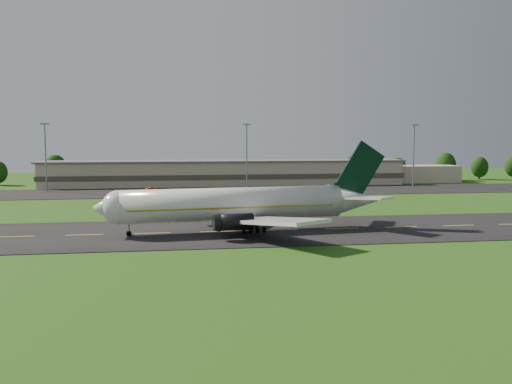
{
  "coord_description": "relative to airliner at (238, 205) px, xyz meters",
  "views": [
    {
      "loc": [
        -19.15,
        -95.99,
        16.09
      ],
      "look_at": [
        -3.14,
        8.0,
        6.0
      ],
      "focal_mm": 40.0,
      "sensor_mm": 36.0,
      "label": 1
    }
  ],
  "objects": [
    {
      "name": "ground",
      "position": [
        7.46,
        -0.09,
        -4.66
      ],
      "size": [
        360.0,
        360.0,
        0.0
      ],
      "primitive_type": "plane",
      "color": "#204812",
      "rests_on": "ground"
    },
    {
      "name": "taxiway",
      "position": [
        7.46,
        -0.09,
        -4.61
      ],
      "size": [
        220.0,
        30.0,
        0.1
      ],
      "primitive_type": "cube",
      "color": "black",
      "rests_on": "ground"
    },
    {
      "name": "apron",
      "position": [
        7.46,
        71.91,
        -4.61
      ],
      "size": [
        260.0,
        30.0,
        0.1
      ],
      "primitive_type": "cube",
      "color": "black",
      "rests_on": "ground"
    },
    {
      "name": "airliner",
      "position": [
        0.0,
        0.0,
        0.0
      ],
      "size": [
        51.23,
        41.93,
        15.57
      ],
      "rotation": [
        0.0,
        0.0,
        0.11
      ],
      "color": "silver",
      "rests_on": "ground"
    },
    {
      "name": "terminal",
      "position": [
        13.86,
        96.09,
        -0.67
      ],
      "size": [
        145.0,
        16.0,
        8.4
      ],
      "color": "tan",
      "rests_on": "ground"
    },
    {
      "name": "light_mast_west",
      "position": [
        -47.54,
        79.91,
        8.08
      ],
      "size": [
        2.4,
        1.2,
        20.35
      ],
      "color": "gray",
      "rests_on": "ground"
    },
    {
      "name": "light_mast_centre",
      "position": [
        12.46,
        79.91,
        8.08
      ],
      "size": [
        2.4,
        1.2,
        20.35
      ],
      "color": "gray",
      "rests_on": "ground"
    },
    {
      "name": "light_mast_east",
      "position": [
        67.46,
        79.91,
        8.08
      ],
      "size": [
        2.4,
        1.2,
        20.35
      ],
      "color": "gray",
      "rests_on": "ground"
    },
    {
      "name": "tree_line",
      "position": [
        41.64,
        106.51,
        0.39
      ],
      "size": [
        195.92,
        9.47,
        10.46
      ],
      "color": "black",
      "rests_on": "ground"
    },
    {
      "name": "service_vehicle_a",
      "position": [
        -26.37,
        67.89,
        -3.91
      ],
      "size": [
        1.61,
        3.84,
        1.3
      ],
      "primitive_type": "imported",
      "rotation": [
        0.0,
        0.0,
        -0.02
      ],
      "color": "yellow",
      "rests_on": "apron"
    },
    {
      "name": "service_vehicle_b",
      "position": [
        -16.6,
        75.2,
        -3.94
      ],
      "size": [
        3.78,
        1.42,
        1.23
      ],
      "primitive_type": "imported",
      "rotation": [
        0.0,
        0.0,
        1.6
      ],
      "color": "#9F1B0A",
      "rests_on": "apron"
    },
    {
      "name": "service_vehicle_c",
      "position": [
        36.99,
        74.28,
        -3.89
      ],
      "size": [
        4.87,
        5.14,
        1.35
      ],
      "primitive_type": "imported",
      "rotation": [
        0.0,
        0.0,
        -0.71
      ],
      "color": "white",
      "rests_on": "apron"
    },
    {
      "name": "service_vehicle_d",
      "position": [
        45.59,
        71.1,
        -3.84
      ],
      "size": [
        5.32,
        4.26,
        1.44
      ],
      "primitive_type": "imported",
      "rotation": [
        0.0,
        0.0,
        1.04
      ],
      "color": "#D8BC0C",
      "rests_on": "apron"
    }
  ]
}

